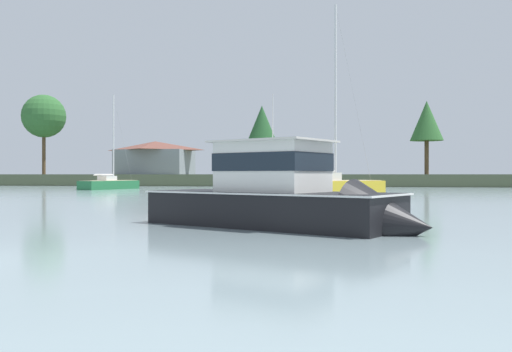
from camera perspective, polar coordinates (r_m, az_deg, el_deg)
name	(u,v)px	position (r m, az deg, el deg)	size (l,w,h in m)	color
far_shore_bank	(302,179)	(93.45, 4.70, -0.32)	(178.06, 41.85, 1.62)	#4C563D
sailboat_yellow	(328,192)	(42.25, 7.36, -1.59)	(8.82, 8.92, 15.31)	gold
sailboat_green	(110,187)	(62.02, -14.76, -1.09)	(4.00, 8.13, 10.90)	#236B3D
cruiser_black	(293,207)	(16.77, 3.84, -3.23)	(9.34, 6.50, 5.09)	black
shore_tree_center_left	(44,116)	(91.87, -20.90, 5.72)	(6.58, 6.58, 12.23)	brown
shore_tree_left	(427,121)	(88.35, 17.07, 5.38)	(4.93, 4.93, 11.13)	brown
shore_tree_center	(262,126)	(84.26, 0.61, 5.17)	(4.84, 4.84, 10.38)	brown
cottage_near_water	(155,157)	(94.51, -10.26, 1.90)	(12.12, 10.09, 5.52)	gray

